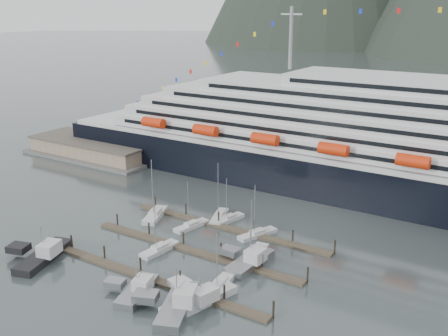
{
  "coord_description": "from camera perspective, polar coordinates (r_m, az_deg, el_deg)",
  "views": [
    {
      "loc": [
        50.49,
        -72.72,
        46.51
      ],
      "look_at": [
        -9.7,
        22.0,
        11.54
      ],
      "focal_mm": 42.0,
      "sensor_mm": 36.0,
      "label": 1
    }
  ],
  "objects": [
    {
      "name": "trawler_e",
      "position": [
        99.19,
        2.77,
        -10.05
      ],
      "size": [
        9.24,
        12.11,
        7.77
      ],
      "rotation": [
        0.0,
        0.0,
        1.51
      ],
      "color": "gray",
      "rests_on": "ground"
    },
    {
      "name": "sailboat_d",
      "position": [
        102.05,
        3.16,
        -9.58
      ],
      "size": [
        4.0,
        11.18,
        12.8
      ],
      "rotation": [
        0.0,
        0.0,
        1.7
      ],
      "color": "silver",
      "rests_on": "ground"
    },
    {
      "name": "cruise_ship",
      "position": [
        133.8,
        22.5,
        1.03
      ],
      "size": [
        210.0,
        30.4,
        50.3
      ],
      "color": "black",
      "rests_on": "ground"
    },
    {
      "name": "dock_near",
      "position": [
        95.63,
        -8.05,
        -11.77
      ],
      "size": [
        48.18,
        2.28,
        3.2
      ],
      "color": "#463A2D",
      "rests_on": "ground"
    },
    {
      "name": "sailboat_b",
      "position": [
        115.23,
        -3.56,
        -6.32
      ],
      "size": [
        4.0,
        9.05,
        11.15
      ],
      "rotation": [
        0.0,
        0.0,
        1.37
      ],
      "color": "silver",
      "rests_on": "ground"
    },
    {
      "name": "ground",
      "position": [
        100.0,
        -2.11,
        -10.42
      ],
      "size": [
        1600.0,
        1600.0,
        0.0
      ],
      "primitive_type": "plane",
      "color": "#414C4D",
      "rests_on": "ground"
    },
    {
      "name": "dock_far",
      "position": [
        114.39,
        0.42,
        -6.51
      ],
      "size": [
        48.18,
        2.28,
        3.2
      ],
      "color": "#463A2D",
      "rests_on": "ground"
    },
    {
      "name": "sailboat_f",
      "position": [
        118.47,
        0.55,
        -5.6
      ],
      "size": [
        4.1,
        8.3,
        10.68
      ],
      "rotation": [
        0.0,
        0.0,
        1.34
      ],
      "color": "silver",
      "rests_on": "ground"
    },
    {
      "name": "trawler_b",
      "position": [
        91.27,
        -9.5,
        -12.94
      ],
      "size": [
        9.03,
        11.29,
        6.97
      ],
      "rotation": [
        0.0,
        0.0,
        1.85
      ],
      "color": "gray",
      "rests_on": "ground"
    },
    {
      "name": "sailboat_h",
      "position": [
        92.07,
        -0.53,
        -12.75
      ],
      "size": [
        3.61,
        8.66,
        11.01
      ],
      "rotation": [
        0.0,
        0.0,
        1.72
      ],
      "color": "silver",
      "rests_on": "ground"
    },
    {
      "name": "dock_mid",
      "position": [
        104.63,
        -3.4,
        -8.93
      ],
      "size": [
        48.18,
        2.28,
        3.2
      ],
      "color": "#463A2D",
      "rests_on": "ground"
    },
    {
      "name": "trawler_c",
      "position": [
        87.83,
        -2.75,
        -14.0
      ],
      "size": [
        10.61,
        14.2,
        7.02
      ],
      "rotation": [
        0.0,
        0.0,
        1.3
      ],
      "color": "silver",
      "rests_on": "ground"
    },
    {
      "name": "warehouse",
      "position": [
        173.56,
        -13.96,
        2.01
      ],
      "size": [
        46.0,
        20.0,
        5.8
      ],
      "color": "#595956",
      "rests_on": "ground"
    },
    {
      "name": "sailboat_a",
      "position": [
        121.38,
        -7.51,
        -5.15
      ],
      "size": [
        6.35,
        10.55,
        14.62
      ],
      "rotation": [
        0.0,
        0.0,
        1.93
      ],
      "color": "silver",
      "rests_on": "ground"
    },
    {
      "name": "trawler_a",
      "position": [
        106.9,
        -19.13,
        -8.93
      ],
      "size": [
        11.42,
        14.82,
        7.89
      ],
      "rotation": [
        0.0,
        0.0,
        1.87
      ],
      "color": "black",
      "rests_on": "ground"
    },
    {
      "name": "sailboat_e",
      "position": [
        119.62,
        -0.53,
        -5.36
      ],
      "size": [
        5.32,
        9.6,
        13.9
      ],
      "rotation": [
        0.0,
        0.0,
        1.9
      ],
      "color": "silver",
      "rests_on": "ground"
    },
    {
      "name": "sailboat_g",
      "position": [
        111.25,
        3.67,
        -7.22
      ],
      "size": [
        5.53,
        9.45,
        11.93
      ],
      "rotation": [
        0.0,
        0.0,
        1.19
      ],
      "color": "silver",
      "rests_on": "ground"
    },
    {
      "name": "sailboat_c",
      "position": [
        105.26,
        -7.02,
        -8.81
      ],
      "size": [
        3.32,
        9.19,
        11.72
      ],
      "rotation": [
        0.0,
        0.0,
        1.47
      ],
      "color": "silver",
      "rests_on": "ground"
    },
    {
      "name": "trawler_d",
      "position": [
        86.48,
        -5.21,
        -14.52
      ],
      "size": [
        11.66,
        14.2,
        8.19
      ],
      "rotation": [
        0.0,
        0.0,
        1.96
      ],
      "color": "gray",
      "rests_on": "ground"
    }
  ]
}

